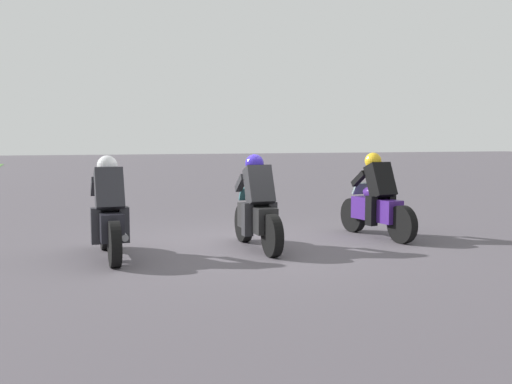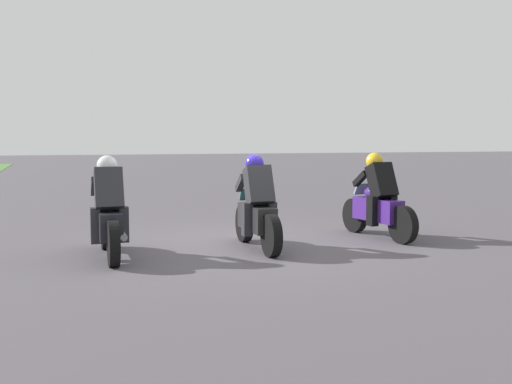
# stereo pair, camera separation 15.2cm
# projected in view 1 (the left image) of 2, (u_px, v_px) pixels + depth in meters

# --- Properties ---
(ground_plane) EXTENTS (120.00, 120.00, 0.00)m
(ground_plane) POSITION_uv_depth(u_px,v_px,m) (249.00, 246.00, 9.78)
(ground_plane) COLOR #4F4951
(rider_lane_a) EXTENTS (2.04, 0.57, 1.51)m
(rider_lane_a) POSITION_uv_depth(u_px,v_px,m) (377.00, 203.00, 10.57)
(rider_lane_a) COLOR black
(rider_lane_a) RESTS_ON ground_plane
(rider_lane_b) EXTENTS (2.04, 0.54, 1.51)m
(rider_lane_b) POSITION_uv_depth(u_px,v_px,m) (257.00, 210.00, 9.45)
(rider_lane_b) COLOR black
(rider_lane_b) RESTS_ON ground_plane
(rider_lane_c) EXTENTS (2.04, 0.54, 1.51)m
(rider_lane_c) POSITION_uv_depth(u_px,v_px,m) (109.00, 216.00, 8.73)
(rider_lane_c) COLOR black
(rider_lane_c) RESTS_ON ground_plane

